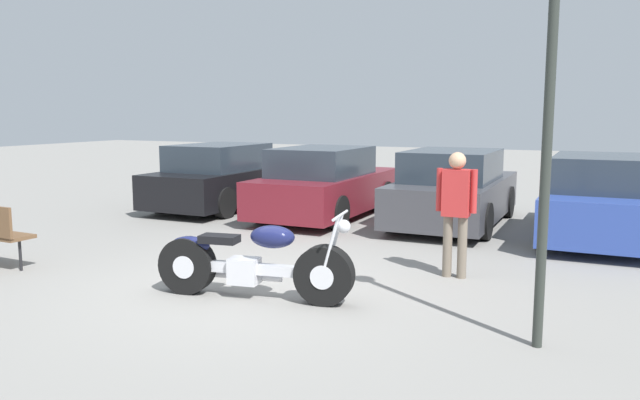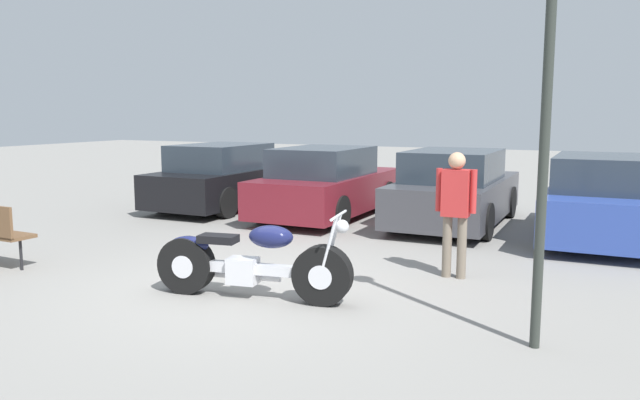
% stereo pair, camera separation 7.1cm
% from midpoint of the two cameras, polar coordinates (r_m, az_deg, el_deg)
% --- Properties ---
extents(ground_plane, '(60.00, 60.00, 0.00)m').
position_cam_midpoint_polar(ground_plane, '(7.72, -6.55, -7.95)').
color(ground_plane, gray).
extents(motorcycle, '(2.34, 0.76, 1.03)m').
position_cam_midpoint_polar(motorcycle, '(7.19, -6.58, -5.76)').
color(motorcycle, black).
rests_on(motorcycle, ground_plane).
extents(parked_car_black, '(1.81, 4.05, 1.42)m').
position_cam_midpoint_polar(parked_car_black, '(14.01, -8.93, 1.99)').
color(parked_car_black, black).
rests_on(parked_car_black, ground_plane).
extents(parked_car_maroon, '(1.81, 4.05, 1.42)m').
position_cam_midpoint_polar(parked_car_maroon, '(12.62, 0.34, 1.42)').
color(parked_car_maroon, maroon).
rests_on(parked_car_maroon, ground_plane).
extents(parked_car_dark_grey, '(1.81, 4.05, 1.42)m').
position_cam_midpoint_polar(parked_car_dark_grey, '(11.98, 11.95, 0.89)').
color(parked_car_dark_grey, '#3D3D42').
rests_on(parked_car_dark_grey, ground_plane).
extents(parked_car_blue, '(1.81, 4.05, 1.42)m').
position_cam_midpoint_polar(parked_car_blue, '(11.37, 24.25, -0.03)').
color(parked_car_blue, '#2D479E').
rests_on(parked_car_blue, ground_plane).
extents(lamp_post, '(0.27, 0.27, 3.62)m').
position_cam_midpoint_polar(lamp_post, '(5.79, 19.99, 10.57)').
color(lamp_post, '#2D332D').
rests_on(lamp_post, ground_plane).
extents(person_standing, '(0.52, 0.22, 1.62)m').
position_cam_midpoint_polar(person_standing, '(8.12, 12.09, -0.37)').
color(person_standing, '#726656').
rests_on(person_standing, ground_plane).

